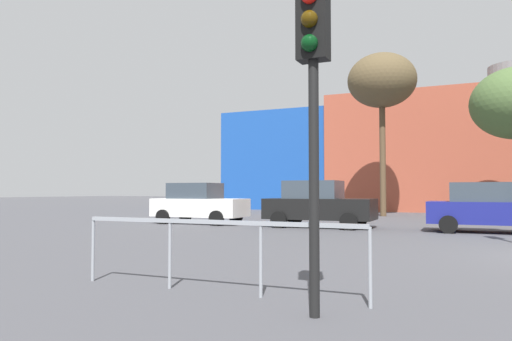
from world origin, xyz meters
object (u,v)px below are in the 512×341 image
object	(u,v)px
parked_car_1	(318,204)
parked_car_2	(487,208)
parked_car_0	(199,203)
traffic_light_near_left	(313,71)
bare_tree_2	(382,82)

from	to	relation	value
parked_car_1	parked_car_2	world-z (taller)	parked_car_1
parked_car_0	parked_car_2	bearing A→B (deg)	0.00
parked_car_1	traffic_light_near_left	distance (m)	13.84
parked_car_2	traffic_light_near_left	xyz separation A→B (m)	(-2.24, -13.15, 1.98)
traffic_light_near_left	bare_tree_2	world-z (taller)	bare_tree_2
parked_car_1	bare_tree_2	world-z (taller)	bare_tree_2
parked_car_2	bare_tree_2	world-z (taller)	bare_tree_2
parked_car_0	parked_car_1	size ratio (longest dim) A/B	0.97
bare_tree_2	parked_car_2	bearing A→B (deg)	-62.22
parked_car_1	parked_car_2	distance (m)	6.08
parked_car_0	parked_car_2	size ratio (longest dim) A/B	1.03
parked_car_1	traffic_light_near_left	xyz separation A→B (m)	(3.85, -13.15, 1.92)
parked_car_1	parked_car_0	bearing A→B (deg)	-180.00
traffic_light_near_left	parked_car_0	bearing A→B (deg)	-143.32
parked_car_0	bare_tree_2	bearing A→B (deg)	55.63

